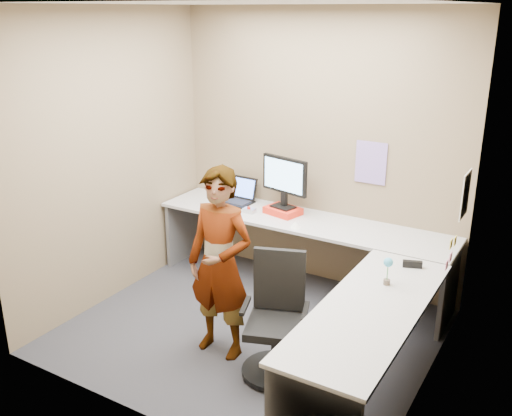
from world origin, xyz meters
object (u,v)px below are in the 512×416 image
Objects in this scene: desk at (316,265)px; office_chair at (276,327)px; person at (220,264)px; monitor at (284,178)px.

desk is 0.80m from office_chair.
office_chair is 0.65m from person.
person is (-0.48, -0.75, 0.19)m from desk.
person is at bearing -122.96° from desk.
monitor is 0.56× the size of office_chair.
monitor is at bearing 97.04° from person.
person is (0.18, -1.40, -0.32)m from monitor.
desk is 5.63× the size of monitor.
desk is at bearing -31.60° from monitor.
person is (-0.52, 0.02, 0.39)m from office_chair.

